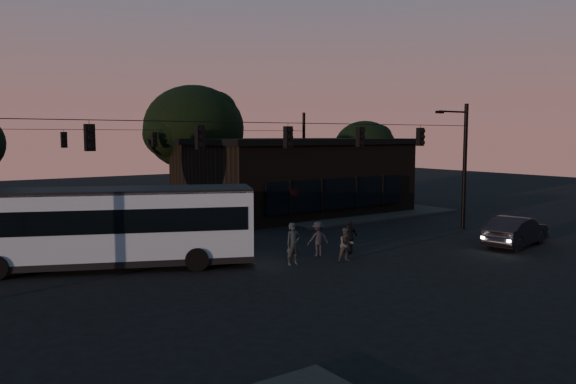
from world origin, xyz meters
TOP-DOWN VIEW (x-y plane):
  - ground at (0.00, 0.00)m, footprint 120.00×120.00m
  - sidewalk_far_right at (12.00, 14.00)m, footprint 14.00×10.00m
  - building at (9.00, 15.97)m, footprint 15.40×10.41m
  - tree_behind at (4.00, 22.00)m, footprint 7.60×7.60m
  - tree_right at (18.00, 18.00)m, footprint 5.20×5.20m
  - signal_rig_near at (0.00, 4.00)m, footprint 26.24×0.30m
  - signal_rig_far at (0.00, 20.00)m, footprint 26.24×0.30m
  - bus at (-7.58, 6.39)m, footprint 12.10×7.51m
  - car at (10.81, -0.92)m, footprint 4.85×2.39m
  - pedestrian_a at (-0.93, 2.31)m, footprint 0.70×0.49m
  - pedestrian_b at (1.39, 1.45)m, footprint 0.86×0.75m
  - pedestrian_c at (2.58, 2.56)m, footprint 0.98×0.47m
  - pedestrian_d at (1.07, 3.07)m, footprint 1.18×0.88m

SIDE VIEW (x-z plane):
  - ground at x=0.00m, z-range 0.00..0.00m
  - sidewalk_far_right at x=12.00m, z-range 0.00..0.15m
  - pedestrian_b at x=1.39m, z-range 0.00..1.52m
  - car at x=10.81m, z-range 0.00..1.53m
  - pedestrian_d at x=1.07m, z-range 0.00..1.62m
  - pedestrian_c at x=2.58m, z-range 0.00..1.63m
  - pedestrian_a at x=-0.93m, z-range 0.00..1.85m
  - bus at x=-7.58m, z-range 0.21..3.60m
  - building at x=9.00m, z-range 0.01..5.41m
  - signal_rig_far at x=0.00m, z-range 0.45..7.95m
  - signal_rig_near at x=0.00m, z-range 0.70..8.20m
  - tree_right at x=18.00m, z-range 1.20..8.06m
  - tree_behind at x=4.00m, z-range 1.48..10.91m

